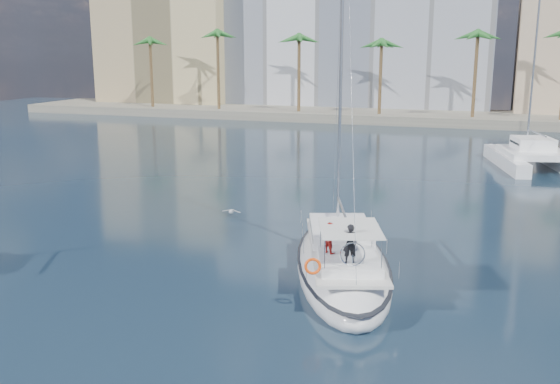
% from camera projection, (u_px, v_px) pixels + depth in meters
% --- Properties ---
extents(ground, '(160.00, 160.00, 0.00)m').
position_uv_depth(ground, '(282.00, 258.00, 29.58)').
color(ground, black).
rests_on(ground, ground).
extents(quay, '(120.00, 14.00, 1.20)m').
position_uv_depth(quay, '(421.00, 117.00, 85.83)').
color(quay, gray).
rests_on(quay, ground).
extents(building_modern, '(42.00, 16.00, 28.00)m').
position_uv_depth(building_modern, '(356.00, 21.00, 97.63)').
color(building_modern, silver).
rests_on(building_modern, ground).
extents(building_tan_left, '(22.00, 14.00, 22.00)m').
position_uv_depth(building_tan_left, '(173.00, 41.00, 103.88)').
color(building_tan_left, tan).
rests_on(building_tan_left, ground).
extents(palm_left, '(3.60, 3.60, 12.30)m').
position_uv_depth(palm_left, '(183.00, 45.00, 90.47)').
color(palm_left, brown).
rests_on(palm_left, ground).
extents(palm_centre, '(3.60, 3.60, 12.30)m').
position_uv_depth(palm_centre, '(421.00, 44.00, 79.97)').
color(palm_centre, brown).
rests_on(palm_centre, ground).
extents(main_sloop, '(7.59, 12.97, 18.34)m').
position_uv_depth(main_sloop, '(342.00, 264.00, 27.21)').
color(main_sloop, white).
rests_on(main_sloop, ground).
extents(catamaran, '(7.76, 11.78, 15.93)m').
position_uv_depth(catamaran, '(532.00, 154.00, 52.09)').
color(catamaran, white).
rests_on(catamaran, ground).
extents(seagull, '(1.16, 0.50, 0.21)m').
position_uv_depth(seagull, '(232.00, 211.00, 36.92)').
color(seagull, silver).
rests_on(seagull, ground).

